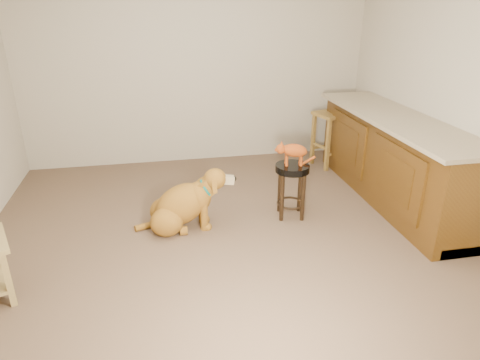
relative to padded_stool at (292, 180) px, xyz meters
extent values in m
cube|color=brown|center=(-0.72, -0.11, -0.40)|extent=(4.50, 4.00, 0.01)
cube|color=#AA9F89|center=(-0.72, 1.89, 0.90)|extent=(4.50, 0.04, 2.60)
cube|color=#AA9F89|center=(-0.72, -2.11, 0.90)|extent=(4.50, 0.04, 2.60)
cube|color=#AA9F89|center=(1.53, -0.11, 0.90)|extent=(0.04, 4.00, 2.60)
cube|color=#4D2F0D|center=(1.23, 0.19, 0.05)|extent=(0.60, 2.50, 0.90)
cube|color=gray|center=(1.20, 0.19, 0.52)|extent=(0.70, 2.56, 0.04)
cube|color=black|center=(1.27, 0.19, -0.35)|extent=(0.52, 2.50, 0.10)
cube|color=#4D2F0D|center=(0.91, -0.36, 0.10)|extent=(0.02, 0.90, 0.62)
cube|color=#4D2F0D|center=(0.91, 0.74, 0.10)|extent=(0.02, 0.90, 0.62)
cube|color=#3F250B|center=(0.90, -0.36, 0.10)|extent=(0.02, 0.60, 0.40)
cube|color=#3F250B|center=(0.90, 0.74, 0.10)|extent=(0.02, 0.60, 0.40)
cylinder|color=black|center=(0.12, 0.08, -0.15)|extent=(0.04, 0.04, 0.49)
cylinder|color=black|center=(-0.08, 0.12, -0.15)|extent=(0.04, 0.04, 0.49)
cylinder|color=black|center=(0.08, -0.12, -0.15)|extent=(0.04, 0.04, 0.49)
cylinder|color=black|center=(-0.12, -0.08, -0.15)|extent=(0.04, 0.04, 0.49)
torus|color=black|center=(0.00, 0.00, -0.26)|extent=(0.34, 0.34, 0.02)
cylinder|color=black|center=(0.00, 0.00, 0.13)|extent=(0.34, 0.34, 0.07)
cube|color=brown|center=(1.05, 1.50, -0.06)|extent=(0.05, 0.05, 0.68)
cube|color=brown|center=(0.75, 1.41, -0.06)|extent=(0.05, 0.05, 0.68)
cube|color=brown|center=(1.14, 1.20, -0.06)|extent=(0.05, 0.05, 0.68)
cube|color=brown|center=(0.84, 1.11, -0.06)|extent=(0.05, 0.05, 0.68)
cube|color=brown|center=(0.94, 1.30, 0.30)|extent=(0.48, 0.48, 0.04)
cube|color=olive|center=(-2.55, -0.62, -0.17)|extent=(0.06, 0.06, 0.45)
cube|color=olive|center=(-2.41, -0.95, -0.17)|extent=(0.06, 0.06, 0.45)
ellipsoid|color=brown|center=(-1.26, 0.08, -0.26)|extent=(0.32, 0.26, 0.29)
ellipsoid|color=brown|center=(-1.26, -0.15, -0.26)|extent=(0.32, 0.26, 0.29)
cylinder|color=brown|center=(-1.11, 0.10, -0.36)|extent=(0.07, 0.09, 0.09)
cylinder|color=brown|center=(-1.11, -0.17, -0.36)|extent=(0.07, 0.09, 0.09)
ellipsoid|color=brown|center=(-1.11, -0.03, -0.15)|extent=(0.65, 0.35, 0.58)
ellipsoid|color=brown|center=(-0.94, -0.04, -0.08)|extent=(0.24, 0.27, 0.29)
cylinder|color=brown|center=(-0.91, 0.04, -0.23)|extent=(0.08, 0.08, 0.34)
cylinder|color=brown|center=(-0.91, -0.12, -0.23)|extent=(0.08, 0.08, 0.34)
sphere|color=brown|center=(-0.88, 0.04, -0.38)|extent=(0.09, 0.09, 0.09)
sphere|color=brown|center=(-0.88, -0.12, -0.38)|extent=(0.09, 0.09, 0.09)
cylinder|color=brown|center=(-0.87, -0.04, 0.01)|extent=(0.21, 0.15, 0.22)
ellipsoid|color=brown|center=(-0.78, -0.04, 0.09)|extent=(0.22, 0.20, 0.21)
cube|color=tan|center=(-0.67, -0.04, 0.08)|extent=(0.14, 0.08, 0.09)
sphere|color=black|center=(-0.60, -0.04, 0.08)|extent=(0.05, 0.05, 0.05)
cube|color=brown|center=(-0.80, 0.06, 0.07)|extent=(0.05, 0.05, 0.15)
cube|color=brown|center=(-0.80, -0.13, 0.07)|extent=(0.05, 0.05, 0.15)
torus|color=#0C6055|center=(-0.87, -0.04, 0.00)|extent=(0.12, 0.19, 0.18)
cylinder|color=#D8BF4C|center=(-0.83, -0.04, -0.06)|extent=(0.01, 0.04, 0.04)
cylinder|color=brown|center=(-1.44, 0.01, -0.37)|extent=(0.27, 0.15, 0.06)
ellipsoid|color=#86340D|center=(0.01, 0.00, 0.31)|extent=(0.28, 0.17, 0.16)
cylinder|color=#86340D|center=(-0.06, 0.05, 0.21)|extent=(0.03, 0.03, 0.10)
sphere|color=#86340D|center=(-0.06, 0.05, 0.17)|extent=(0.03, 0.03, 0.03)
cylinder|color=#86340D|center=(-0.07, -0.02, 0.21)|extent=(0.03, 0.03, 0.10)
sphere|color=#86340D|center=(-0.07, -0.02, 0.17)|extent=(0.03, 0.03, 0.03)
cylinder|color=#86340D|center=(0.08, 0.02, 0.21)|extent=(0.03, 0.03, 0.10)
sphere|color=#86340D|center=(0.08, 0.02, 0.17)|extent=(0.03, 0.03, 0.03)
cylinder|color=#86340D|center=(0.07, -0.05, 0.21)|extent=(0.03, 0.03, 0.10)
sphere|color=#86340D|center=(0.07, -0.05, 0.17)|extent=(0.03, 0.03, 0.03)
sphere|color=#86340D|center=(-0.12, 0.02, 0.33)|extent=(0.09, 0.09, 0.09)
sphere|color=#86340D|center=(-0.16, 0.03, 0.32)|extent=(0.04, 0.04, 0.04)
sphere|color=brown|center=(-0.17, 0.03, 0.32)|extent=(0.01, 0.01, 0.01)
cone|color=#86340D|center=(-0.11, 0.05, 0.38)|extent=(0.05, 0.05, 0.05)
cone|color=#C66B60|center=(-0.11, 0.05, 0.38)|extent=(0.03, 0.03, 0.03)
cone|color=#86340D|center=(-0.12, -0.01, 0.38)|extent=(0.05, 0.05, 0.05)
cone|color=#C66B60|center=(-0.12, -0.01, 0.38)|extent=(0.03, 0.03, 0.03)
cylinder|color=#86340D|center=(0.15, 0.01, 0.19)|extent=(0.20, 0.08, 0.09)
camera|label=1|loc=(-1.28, -3.76, 1.68)|focal=32.00mm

